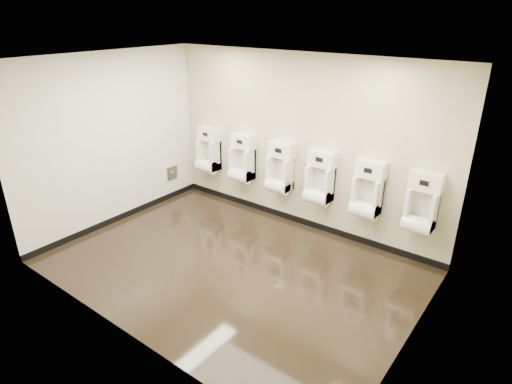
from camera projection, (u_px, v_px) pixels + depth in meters
ground at (231, 266)px, 6.08m from camera, size 5.00×3.50×0.00m
ceiling at (226, 62)px, 4.98m from camera, size 5.00×3.50×0.00m
back_wall at (300, 143)px, 6.81m from camera, size 5.00×0.02×2.80m
front_wall at (114, 224)px, 4.25m from camera, size 5.00×0.02×2.80m
left_wall at (111, 141)px, 6.92m from camera, size 0.02×3.50×2.80m
right_wall at (425, 230)px, 4.14m from camera, size 0.02×3.50×2.80m
tile_overlay_left at (112, 141)px, 6.92m from camera, size 0.01×3.50×2.80m
skirting_back at (297, 219)px, 7.33m from camera, size 5.00×0.02×0.10m
skirting_left at (122, 216)px, 7.44m from camera, size 0.02×3.50×0.10m
access_panel at (172, 173)px, 8.14m from camera, size 0.04×0.25×0.25m
urinal_0 at (208, 153)px, 7.95m from camera, size 0.44×0.33×0.83m
urinal_1 at (242, 162)px, 7.50m from camera, size 0.44×0.33×0.83m
urinal_2 at (280, 171)px, 7.05m from camera, size 0.44×0.33×0.83m
urinal_3 at (320, 181)px, 6.64m from camera, size 0.44×0.33×0.83m
urinal_4 at (367, 194)px, 6.20m from camera, size 0.44×0.33×0.83m
urinal_5 at (421, 207)px, 5.77m from camera, size 0.44×0.33×0.83m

